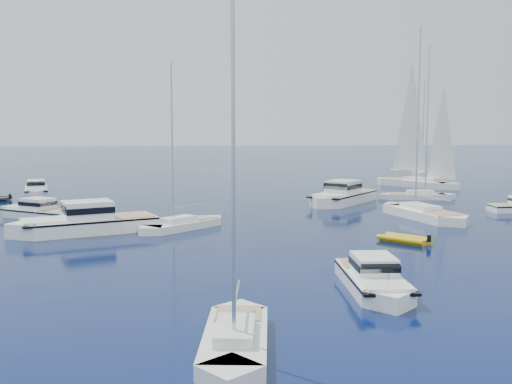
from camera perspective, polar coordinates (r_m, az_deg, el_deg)
ground at (r=30.53m, az=12.15°, el=-9.59°), size 400.00×400.00×0.00m
motor_cruiser_near at (r=31.61m, az=10.95°, el=-9.01°), size 2.86×8.62×2.25m
motor_cruiser_centre at (r=48.66m, az=-15.66°, el=-3.69°), size 12.42×7.94×3.13m
motor_cruiser_far_l at (r=57.62m, az=-19.74°, el=-2.28°), size 8.73×6.86×2.27m
motor_cruiser_distant at (r=64.72m, az=7.99°, el=-1.05°), size 10.00×11.34×3.05m
motor_cruiser_horizon at (r=76.40m, az=-19.78°, el=-0.23°), size 4.61×8.74×2.20m
sailboat_fore at (r=23.62m, az=-1.93°, el=-14.27°), size 3.31×9.26×13.32m
sailboat_mid_r at (r=56.07m, az=15.30°, el=-2.36°), size 6.10×12.23×17.40m
sailboat_mid_l at (r=49.03m, az=-6.90°, el=-3.42°), size 8.18×8.11×13.44m
sailboat_centre at (r=69.94m, az=14.76°, el=-0.64°), size 9.04×3.22×13.00m
sailboat_sails_r at (r=83.71m, az=14.74°, el=0.49°), size 10.82×12.06×18.96m
sailboat_sails_far at (r=104.31m, az=15.22°, el=1.61°), size 6.55×10.92×15.67m
tender_yellow at (r=44.44m, az=13.66°, el=-4.58°), size 4.02×4.07×0.95m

